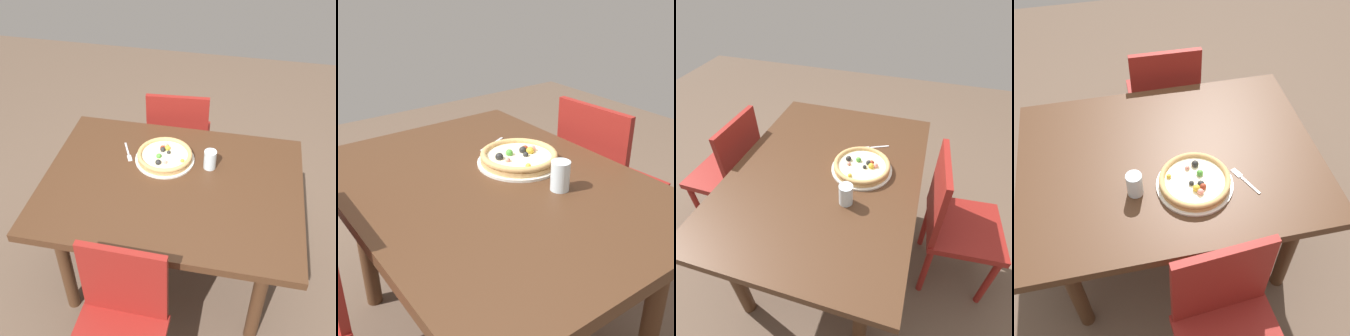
{
  "view_description": "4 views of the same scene",
  "coord_description": "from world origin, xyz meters",
  "views": [
    {
      "loc": [
        -0.3,
        1.6,
        2.22
      ],
      "look_at": [
        0.03,
        -0.09,
        0.75
      ],
      "focal_mm": 46.44,
      "sensor_mm": 36.0,
      "label": 1
    },
    {
      "loc": [
        -1.11,
        0.76,
        1.45
      ],
      "look_at": [
        0.03,
        -0.09,
        0.75
      ],
      "focal_mm": 46.39,
      "sensor_mm": 36.0,
      "label": 2
    },
    {
      "loc": [
        -1.06,
        -0.42,
        1.74
      ],
      "look_at": [
        0.03,
        -0.09,
        0.75
      ],
      "focal_mm": 30.9,
      "sensor_mm": 36.0,
      "label": 3
    },
    {
      "loc": [
        -0.21,
        -1.22,
        2.07
      ],
      "look_at": [
        0.03,
        -0.09,
        0.75
      ],
      "focal_mm": 44.39,
      "sensor_mm": 36.0,
      "label": 4
    }
  ],
  "objects": [
    {
      "name": "chair_far",
      "position": [
        0.09,
        0.7,
        0.49
      ],
      "size": [
        0.41,
        0.41,
        0.88
      ],
      "rotation": [
        0.0,
        0.0,
        -0.02
      ],
      "color": "maroon",
      "rests_on": "ground"
    },
    {
      "name": "fork",
      "position": [
        0.28,
        -0.19,
        0.73
      ],
      "size": [
        0.08,
        0.16,
        0.0
      ],
      "rotation": [
        0.0,
        0.0,
        2.01
      ],
      "color": "silver",
      "rests_on": "dining_table"
    },
    {
      "name": "pizza",
      "position": [
        0.07,
        -0.17,
        0.76
      ],
      "size": [
        0.3,
        0.3,
        0.05
      ],
      "color": "tan",
      "rests_on": "plate"
    },
    {
      "name": "drinking_glass",
      "position": [
        -0.17,
        -0.16,
        0.78
      ],
      "size": [
        0.07,
        0.07,
        0.1
      ],
      "primitive_type": "cylinder",
      "color": "silver",
      "rests_on": "dining_table"
    },
    {
      "name": "chair_near",
      "position": [
        0.08,
        -0.7,
        0.49
      ],
      "size": [
        0.43,
        0.43,
        0.88
      ],
      "rotation": [
        0.0,
        0.0,
        3.22
      ],
      "color": "maroon",
      "rests_on": "ground"
    },
    {
      "name": "ground_plane",
      "position": [
        0.0,
        0.0,
        0.0
      ],
      "size": [
        6.0,
        6.0,
        0.0
      ],
      "primitive_type": "plane",
      "color": "brown"
    },
    {
      "name": "plate",
      "position": [
        0.07,
        -0.17,
        0.74
      ],
      "size": [
        0.32,
        0.32,
        0.01
      ],
      "primitive_type": "cylinder",
      "color": "silver",
      "rests_on": "dining_table"
    },
    {
      "name": "dining_table",
      "position": [
        0.0,
        0.0,
        0.64
      ],
      "size": [
        1.31,
        0.97,
        0.73
      ],
      "color": "#472B19",
      "rests_on": "ground"
    }
  ]
}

